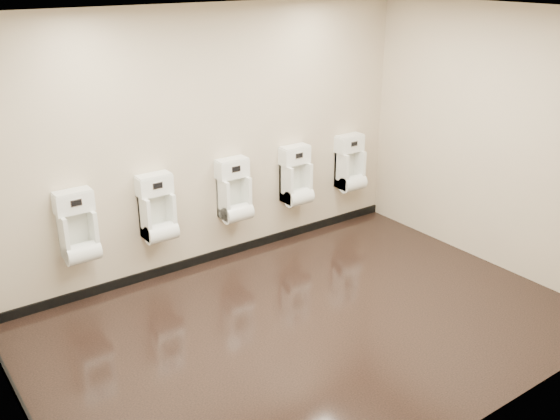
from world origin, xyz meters
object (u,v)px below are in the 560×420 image
at_px(urinal_0, 78,232).
at_px(urinal_3, 296,180).
at_px(urinal_1, 158,213).
at_px(urinal_2, 234,195).
at_px(urinal_4, 350,167).

xyz_separation_m(urinal_0, urinal_3, (2.60, 0.00, 0.00)).
relative_size(urinal_1, urinal_2, 1.00).
xyz_separation_m(urinal_1, urinal_2, (0.92, 0.00, 0.00)).
height_order(urinal_0, urinal_3, same).
xyz_separation_m(urinal_3, urinal_4, (0.85, 0.00, 0.00)).
distance_m(urinal_1, urinal_2, 0.92).
distance_m(urinal_0, urinal_2, 1.74).
bearing_deg(urinal_0, urinal_1, 0.00).
distance_m(urinal_0, urinal_4, 3.45).
height_order(urinal_3, urinal_4, same).
bearing_deg(urinal_2, urinal_1, 180.00).
height_order(urinal_1, urinal_2, same).
distance_m(urinal_1, urinal_4, 2.62).
height_order(urinal_0, urinal_1, same).
distance_m(urinal_2, urinal_3, 0.85).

